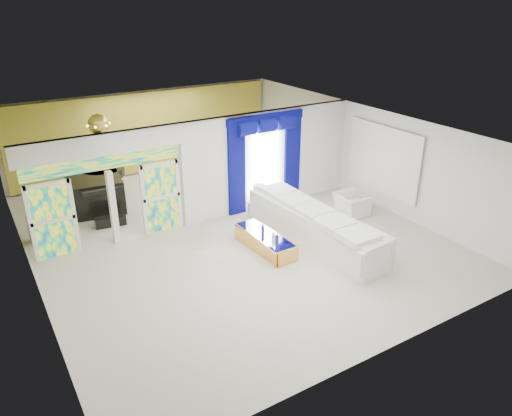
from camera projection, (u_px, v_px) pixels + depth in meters
floor at (225, 231)px, 13.70m from camera, size 12.00×12.00×0.00m
dividing_wall at (270, 159)px, 14.89m from camera, size 5.70×0.18×3.00m
dividing_header at (102, 145)px, 12.01m from camera, size 4.30×0.18×0.55m
stained_panel_left at (53, 220)px, 12.03m from camera, size 0.95×0.04×2.00m
stained_panel_right at (161, 197)px, 13.39m from camera, size 0.95×0.04×2.00m
stained_transom at (104, 163)px, 12.20m from camera, size 4.00×0.05×0.35m
window_pane at (265, 162)px, 14.72m from camera, size 1.00×0.02×2.30m
blue_drape_left at (237, 170)px, 14.24m from camera, size 0.55×0.10×2.80m
blue_drape_right at (292, 159)px, 15.19m from camera, size 0.55×0.10×2.80m
blue_pelmet at (266, 118)px, 14.14m from camera, size 2.60×0.12×0.25m
wall_mirror at (383, 160)px, 14.65m from camera, size 0.04×2.70×1.90m
gold_curtains at (147, 132)px, 17.68m from camera, size 9.70×0.12×2.90m
white_sofa at (314, 227)px, 12.96m from camera, size 1.33×4.62×0.87m
coffee_table at (265, 242)px, 12.63m from camera, size 0.79×1.98×0.43m
console_table at (268, 207)px, 14.78m from camera, size 1.20×0.50×0.39m
table_lamp at (259, 194)px, 14.44m from camera, size 0.36×0.36×0.58m
armchair at (352, 204)px, 14.67m from camera, size 0.92×1.03×0.62m
grand_piano at (94, 191)px, 15.07m from camera, size 1.83×2.25×1.04m
piano_bench at (110, 221)px, 13.98m from camera, size 0.90×0.45×0.29m
tv_console at (39, 228)px, 13.05m from camera, size 0.53×0.49×0.73m
chandelier at (98, 124)px, 14.17m from camera, size 0.60×0.60×0.60m
decanters at (271, 236)px, 12.28m from camera, size 0.14×0.71×0.22m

